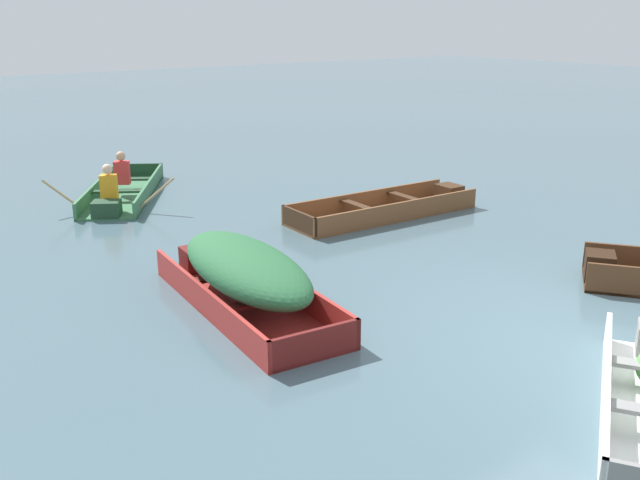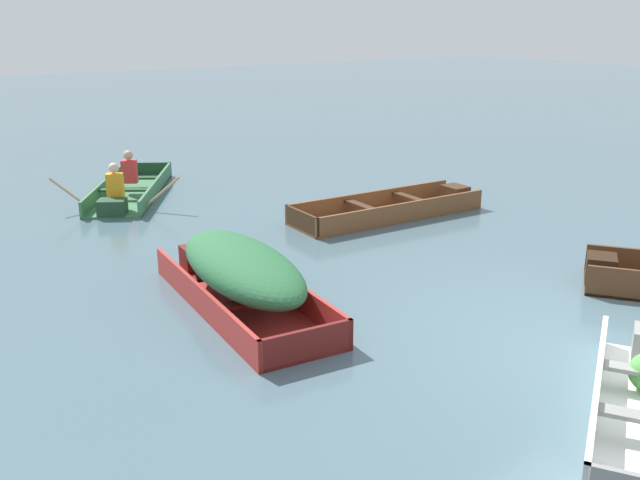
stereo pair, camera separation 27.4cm
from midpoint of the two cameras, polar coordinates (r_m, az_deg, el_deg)
name	(u,v)px [view 1 (the left image)]	position (r m, az deg, el deg)	size (l,w,h in m)	color
ground_plane	(586,343)	(8.14, 19.63, -7.74)	(80.00, 80.00, 0.00)	#47606B
skiff_red_near_moored	(245,273)	(8.46, -6.98, -2.61)	(1.39, 3.36, 0.78)	#AD2D28
skiff_wooden_brown_mid_moored	(389,208)	(12.48, 4.93, 2.55)	(3.54, 1.12, 0.34)	brown
rowboat_green_with_crew	(121,191)	(14.02, -16.16, 3.80)	(2.96, 3.44, 0.88)	#387047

